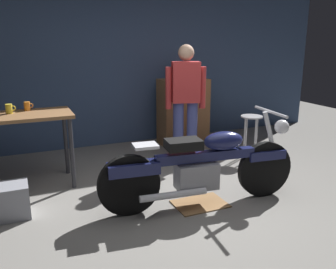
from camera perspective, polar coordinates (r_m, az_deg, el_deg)
name	(u,v)px	position (r m, az deg, el deg)	size (l,w,h in m)	color
ground_plane	(190,211)	(3.82, 3.57, -12.09)	(12.00, 12.00, 0.00)	gray
back_wall	(114,51)	(6.03, -8.63, 13.09)	(8.00, 0.12, 3.10)	#384C70
workbench	(14,124)	(4.49, -23.40, 1.53)	(1.30, 0.64, 0.90)	brown
motorcycle	(203,165)	(3.79, 5.56, -4.94)	(2.18, 0.60, 1.00)	black
person_standing	(186,99)	(5.03, 2.82, 5.71)	(0.55, 0.32, 1.67)	#444C8D
shop_stool	(251,125)	(5.44, 13.19, 1.46)	(0.32, 0.32, 0.64)	#B2B2B7
wooden_dresser	(183,112)	(6.03, 2.43, 3.67)	(0.80, 0.47, 1.10)	brown
drip_tray	(200,204)	(3.96, 5.15, -10.98)	(0.56, 0.40, 0.01)	olive
storage_bin	(6,202)	(3.96, -24.51, -9.75)	(0.44, 0.32, 0.34)	gray
mug_orange_travel	(27,106)	(4.65, -21.60, 4.25)	(0.11, 0.07, 0.11)	orange
mug_yellow_tall	(9,109)	(4.54, -24.08, 3.78)	(0.11, 0.08, 0.11)	yellow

